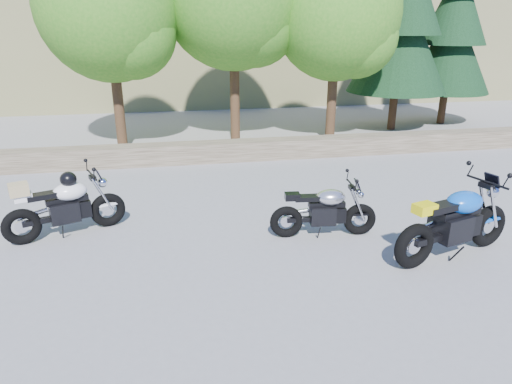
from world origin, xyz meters
TOP-DOWN VIEW (x-y plane):
  - ground at (0.00, 0.00)m, footprint 90.00×90.00m
  - stone_wall at (0.00, 5.50)m, footprint 22.00×0.55m
  - tree_decid_left at (-2.39, 7.14)m, footprint 3.67×3.67m
  - tree_decid_right at (3.71, 6.94)m, footprint 3.54×3.54m
  - conifer_near at (6.20, 8.20)m, footprint 3.17×3.17m
  - conifer_far at (8.40, 8.80)m, footprint 2.82×2.82m
  - silver_bike at (1.30, 0.71)m, footprint 1.79×0.57m
  - white_bike at (-2.93, 1.54)m, footprint 1.90×0.89m
  - blue_bike at (2.99, -0.34)m, footprint 2.22×0.89m
  - backpack at (3.18, 0.42)m, footprint 0.24×0.21m

SIDE VIEW (x-z plane):
  - ground at x=0.00m, z-range 0.00..0.00m
  - backpack at x=3.18m, z-range -0.01..0.32m
  - stone_wall at x=0.00m, z-range 0.00..0.50m
  - silver_bike at x=1.30m, z-range -0.01..0.89m
  - white_bike at x=-2.93m, z-range -0.01..1.08m
  - blue_bike at x=2.99m, z-range -0.02..1.12m
  - conifer_far at x=8.40m, z-range 0.13..6.41m
  - tree_decid_right at x=3.71m, z-range 0.79..6.20m
  - tree_decid_left at x=-2.39m, z-range 0.83..6.44m
  - conifer_near at x=6.20m, z-range 0.15..7.21m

